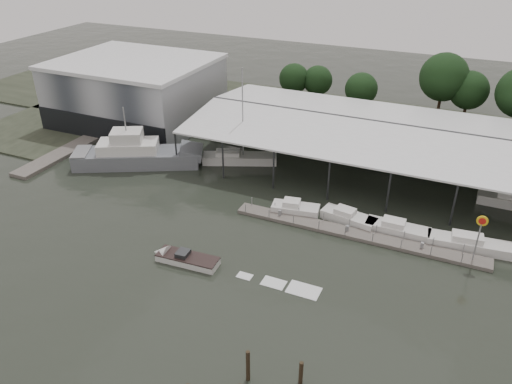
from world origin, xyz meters
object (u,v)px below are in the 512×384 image
at_px(speedboat_underway, 183,258).
at_px(shell_fuel_sign, 480,230).
at_px(grey_trawler, 138,154).
at_px(white_sailboat, 238,158).

bearing_deg(speedboat_underway, shell_fuel_sign, -159.75).
distance_m(grey_trawler, white_sailboat, 14.20).
height_order(grey_trawler, white_sailboat, white_sailboat).
xyz_separation_m(shell_fuel_sign, speedboat_underway, (-26.96, -11.80, -3.53)).
relative_size(grey_trawler, speedboat_underway, 0.99).
distance_m(shell_fuel_sign, white_sailboat, 34.25).
bearing_deg(shell_fuel_sign, speedboat_underway, -156.35).
height_order(shell_fuel_sign, grey_trawler, grey_trawler).
distance_m(shell_fuel_sign, speedboat_underway, 29.64).
relative_size(shell_fuel_sign, white_sailboat, 0.40).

